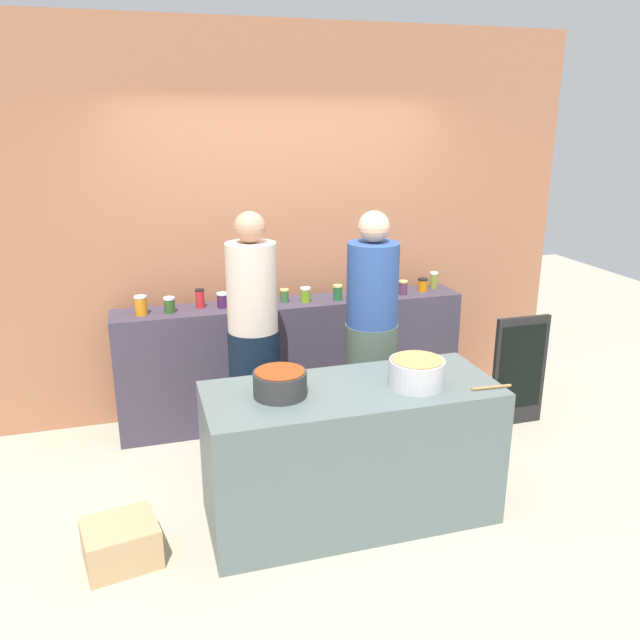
{
  "coord_description": "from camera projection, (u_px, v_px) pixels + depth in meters",
  "views": [
    {
      "loc": [
        -1.13,
        -3.49,
        2.33
      ],
      "look_at": [
        0.0,
        0.35,
        1.05
      ],
      "focal_mm": 35.99,
      "sensor_mm": 36.0,
      "label": 1
    }
  ],
  "objects": [
    {
      "name": "preserve_jar_5",
      "position": [
        260.0,
        296.0,
        4.83
      ],
      "size": [
        0.07,
        0.07,
        0.12
      ],
      "color": "#5B2051",
      "rests_on": "display_shelf"
    },
    {
      "name": "cook_with_tongs",
      "position": [
        254.0,
        353.0,
        4.33
      ],
      "size": [
        0.35,
        0.35,
        1.76
      ],
      "color": "black",
      "rests_on": "ground"
    },
    {
      "name": "preserve_jar_6",
      "position": [
        284.0,
        296.0,
        4.89
      ],
      "size": [
        0.07,
        0.07,
        0.1
      ],
      "color": "#346030",
      "rests_on": "display_shelf"
    },
    {
      "name": "preserve_jar_8",
      "position": [
        338.0,
        292.0,
        4.95
      ],
      "size": [
        0.07,
        0.07,
        0.12
      ],
      "color": "#1E5E2A",
      "rests_on": "display_shelf"
    },
    {
      "name": "cooking_pot_center",
      "position": [
        417.0,
        373.0,
        3.68
      ],
      "size": [
        0.32,
        0.32,
        0.16
      ],
      "color": "#B7B7BC",
      "rests_on": "prep_table"
    },
    {
      "name": "chalkboard_sign",
      "position": [
        519.0,
        371.0,
        4.96
      ],
      "size": [
        0.44,
        0.05,
        0.88
      ],
      "color": "black",
      "rests_on": "ground"
    },
    {
      "name": "preserve_jar_0",
      "position": [
        141.0,
        305.0,
        4.57
      ],
      "size": [
        0.09,
        0.09,
        0.14
      ],
      "color": "orange",
      "rests_on": "display_shelf"
    },
    {
      "name": "preserve_jar_4",
      "position": [
        243.0,
        297.0,
        4.84
      ],
      "size": [
        0.08,
        0.08,
        0.11
      ],
      "color": "olive",
      "rests_on": "display_shelf"
    },
    {
      "name": "preserve_jar_12",
      "position": [
        403.0,
        287.0,
        5.1
      ],
      "size": [
        0.07,
        0.07,
        0.11
      ],
      "color": "#522B48",
      "rests_on": "display_shelf"
    },
    {
      "name": "preserve_jar_3",
      "position": [
        223.0,
        300.0,
        4.76
      ],
      "size": [
        0.09,
        0.09,
        0.11
      ],
      "color": "#3D1B43",
      "rests_on": "display_shelf"
    },
    {
      "name": "prep_table",
      "position": [
        351.0,
        453.0,
        3.8
      ],
      "size": [
        1.7,
        0.7,
        0.84
      ],
      "primitive_type": "cube",
      "color": "#526160",
      "rests_on": "ground"
    },
    {
      "name": "storefront_wall",
      "position": [
        281.0,
        226.0,
        5.07
      ],
      "size": [
        4.8,
        0.12,
        3.0
      ],
      "primitive_type": "cube",
      "color": "#9F6546",
      "rests_on": "ground"
    },
    {
      "name": "preserve_jar_11",
      "position": [
        379.0,
        287.0,
        5.11
      ],
      "size": [
        0.09,
        0.09,
        0.12
      ],
      "color": "#AE1E0F",
      "rests_on": "display_shelf"
    },
    {
      "name": "display_shelf",
      "position": [
        293.0,
        360.0,
        5.06
      ],
      "size": [
        2.7,
        0.36,
        0.97
      ],
      "primitive_type": "cube",
      "color": "#3B3343",
      "rests_on": "ground"
    },
    {
      "name": "preserve_jar_10",
      "position": [
        363.0,
        289.0,
        5.08
      ],
      "size": [
        0.07,
        0.07,
        0.1
      ],
      "color": "#5E9128",
      "rests_on": "display_shelf"
    },
    {
      "name": "preserve_jar_7",
      "position": [
        306.0,
        295.0,
        4.9
      ],
      "size": [
        0.08,
        0.08,
        0.11
      ],
      "color": "olive",
      "rests_on": "display_shelf"
    },
    {
      "name": "wooden_spoon",
      "position": [
        491.0,
        387.0,
        3.66
      ],
      "size": [
        0.24,
        0.03,
        0.02
      ],
      "primitive_type": "cylinder",
      "rotation": [
        1.57,
        0.0,
        1.52
      ],
      "color": "#9E703D",
      "rests_on": "prep_table"
    },
    {
      "name": "cook_in_cap",
      "position": [
        371.0,
        345.0,
        4.52
      ],
      "size": [
        0.37,
        0.37,
        1.73
      ],
      "color": "#455748",
      "rests_on": "ground"
    },
    {
      "name": "bread_crate",
      "position": [
        121.0,
        543.0,
        3.48
      ],
      "size": [
        0.44,
        0.39,
        0.23
      ],
      "primitive_type": "cube",
      "rotation": [
        0.0,
        0.0,
        0.18
      ],
      "color": "tan",
      "rests_on": "ground"
    },
    {
      "name": "cooking_pot_left",
      "position": [
        280.0,
        383.0,
        3.55
      ],
      "size": [
        0.3,
        0.3,
        0.15
      ],
      "color": "#2D2D2D",
      "rests_on": "prep_table"
    },
    {
      "name": "preserve_jar_1",
      "position": [
        169.0,
        305.0,
        4.63
      ],
      "size": [
        0.08,
        0.08,
        0.11
      ],
      "color": "#2D5120",
      "rests_on": "display_shelf"
    },
    {
      "name": "preserve_jar_13",
      "position": [
        423.0,
        285.0,
        5.19
      ],
      "size": [
        0.08,
        0.08,
        0.11
      ],
      "color": "#CC680E",
      "rests_on": "display_shelf"
    },
    {
      "name": "ground",
      "position": [
        335.0,
        488.0,
        4.2
      ],
      "size": [
        12.0,
        12.0,
        0.0
      ],
      "primitive_type": "plane",
      "color": "#ABA08A"
    },
    {
      "name": "preserve_jar_2",
      "position": [
        200.0,
        298.0,
        4.74
      ],
      "size": [
        0.07,
        0.07,
        0.14
      ],
      "color": "red",
      "rests_on": "display_shelf"
    },
    {
      "name": "preserve_jar_14",
      "position": [
        434.0,
        280.0,
        5.28
      ],
      "size": [
        0.07,
        0.07,
        0.14
      ],
      "color": "olive",
      "rests_on": "display_shelf"
    },
    {
      "name": "preserve_jar_9",
      "position": [
        352.0,
        293.0,
        4.96
      ],
      "size": [
        0.07,
        0.07,
        0.11
      ],
      "color": "gold",
      "rests_on": "display_shelf"
    }
  ]
}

